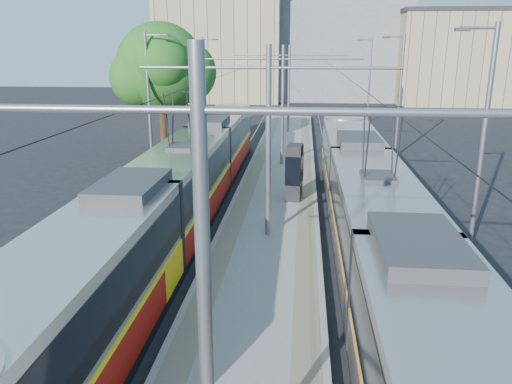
# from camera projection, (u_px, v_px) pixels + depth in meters

# --- Properties ---
(ground) EXTENTS (160.00, 160.00, 0.00)m
(ground) POSITION_uv_depth(u_px,v_px,m) (243.00, 371.00, 11.53)
(ground) COLOR black
(ground) RESTS_ON ground
(platform) EXTENTS (4.00, 50.00, 0.30)m
(platform) POSITION_uv_depth(u_px,v_px,m) (279.00, 178.00, 27.73)
(platform) COLOR gray
(platform) RESTS_ON ground
(tactile_strip_left) EXTENTS (0.70, 50.00, 0.01)m
(tactile_strip_left) POSITION_uv_depth(u_px,v_px,m) (253.00, 175.00, 27.82)
(tactile_strip_left) COLOR gray
(tactile_strip_left) RESTS_ON platform
(tactile_strip_right) EXTENTS (0.70, 50.00, 0.01)m
(tactile_strip_right) POSITION_uv_depth(u_px,v_px,m) (305.00, 176.00, 27.56)
(tactile_strip_right) COLOR gray
(tactile_strip_right) RESTS_ON platform
(rails) EXTENTS (8.71, 70.00, 0.03)m
(rails) POSITION_uv_depth(u_px,v_px,m) (279.00, 181.00, 27.77)
(rails) COLOR gray
(rails) RESTS_ON ground
(tram_left) EXTENTS (2.43, 31.24, 5.50)m
(tram_left) POSITION_uv_depth(u_px,v_px,m) (184.00, 185.00, 20.55)
(tram_left) COLOR black
(tram_left) RESTS_ON ground
(tram_right) EXTENTS (2.43, 28.75, 5.50)m
(tram_right) POSITION_uv_depth(u_px,v_px,m) (375.00, 222.00, 15.85)
(tram_right) COLOR black
(tram_right) RESTS_ON ground
(catenary) EXTENTS (9.20, 70.00, 7.00)m
(catenary) POSITION_uv_depth(u_px,v_px,m) (277.00, 105.00, 23.78)
(catenary) COLOR slate
(catenary) RESTS_ON platform
(street_lamps) EXTENTS (15.18, 38.22, 8.00)m
(street_lamps) POSITION_uv_depth(u_px,v_px,m) (283.00, 98.00, 30.42)
(street_lamps) COLOR slate
(street_lamps) RESTS_ON ground
(shelter) EXTENTS (0.84, 1.24, 2.58)m
(shelter) POSITION_uv_depth(u_px,v_px,m) (294.00, 171.00, 23.14)
(shelter) COLOR black
(shelter) RESTS_ON platform
(tree) EXTENTS (5.97, 5.52, 8.68)m
(tree) POSITION_uv_depth(u_px,v_px,m) (167.00, 69.00, 30.65)
(tree) COLOR #382314
(tree) RESTS_ON ground
(building_left) EXTENTS (16.32, 12.24, 14.54)m
(building_left) POSITION_uv_depth(u_px,v_px,m) (222.00, 46.00, 67.70)
(building_left) COLOR #998D67
(building_left) RESTS_ON ground
(building_centre) EXTENTS (18.36, 14.28, 16.29)m
(building_centre) POSITION_uv_depth(u_px,v_px,m) (339.00, 39.00, 69.83)
(building_centre) COLOR gray
(building_centre) RESTS_ON ground
(building_right) EXTENTS (14.28, 10.20, 11.63)m
(building_right) POSITION_uv_depth(u_px,v_px,m) (452.00, 57.00, 63.49)
(building_right) COLOR #998D67
(building_right) RESTS_ON ground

